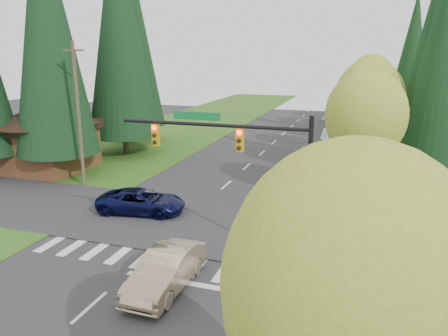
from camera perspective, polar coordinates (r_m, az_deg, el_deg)
The scene contains 32 objects.
ground at distance 18.55m, azimuth -15.32°, elevation -15.57°, with size 120.00×120.00×0.00m, color #28282B.
grass_east at distance 34.57m, azimuth 23.74°, elevation -1.91°, with size 14.00×110.00×0.06m, color #355416.
grass_west at distance 40.99m, azimuth -15.24°, elevation 1.30°, with size 14.00×110.00×0.06m, color #355416.
cross_street at distance 24.86m, azimuth -5.13°, elevation -7.03°, with size 120.00×8.00×0.10m, color #28282B.
sidewalk_east at distance 36.38m, azimuth 13.92°, elevation -0.23°, with size 1.80×80.00×0.13m, color gray.
curb_east at distance 36.44m, azimuth 12.59°, elevation -0.13°, with size 0.20×80.00×0.13m, color gray.
stone_wall_north at distance 44.03m, azimuth 17.03°, elevation 2.51°, with size 0.70×40.00×0.70m, color #4C4438.
traffic_signal at distance 18.79m, azimuth 2.57°, elevation 1.76°, with size 8.70×0.37×6.80m.
brown_building at distance 37.68m, azimuth -22.28°, elevation 4.39°, with size 8.40×8.40×5.40m.
utility_pole at distance 31.66m, azimuth -18.47°, elevation 6.63°, with size 1.60×0.24×10.00m.
decid_tree_0 at distance 27.37m, azimuth 18.03°, elevation 6.47°, with size 4.80×4.80×8.37m.
decid_tree_1 at distance 34.30m, azimuth 18.40°, elevation 8.32°, with size 5.20×5.20×8.80m.
decid_tree_2 at distance 41.26m, azimuth 18.22°, elevation 9.48°, with size 5.00×5.00×8.82m.
decid_tree_3 at distance 48.26m, azimuth 18.42°, elevation 9.81°, with size 5.00×5.00×8.55m.
decid_tree_4 at distance 55.22m, azimuth 18.62°, elevation 10.75°, with size 5.40×5.40×9.18m.
decid_tree_5 at distance 62.24m, azimuth 18.43°, elevation 10.64°, with size 4.80×4.80×8.30m.
decid_tree_6 at distance 69.21m, azimuth 18.58°, elevation 11.25°, with size 5.20×5.20×8.86m.
decid_tree_south at distance 8.14m, azimuth 16.36°, elevation -14.81°, with size 4.60×4.60×7.92m.
conifer_w_a at distance 35.17m, azimuth -22.02°, elevation 16.33°, with size 6.12×6.12×19.80m.
conifer_w_b at distance 40.13m, azimuth -21.52°, elevation 14.61°, with size 5.44×5.44×17.80m.
conifer_w_c at distance 41.15m, azimuth -13.53°, elevation 17.28°, with size 6.46×6.46×20.80m.
conifer_w_e at distance 47.29m, azimuth -11.66°, elevation 15.79°, with size 5.78×5.78×18.80m.
conifer_e_a at distance 33.46m, azimuth 27.26°, elevation 14.19°, with size 5.44×5.44×17.80m.
conifer_e_b at distance 47.49m, azimuth 26.17°, elevation 15.23°, with size 6.12×6.12×19.80m.
conifer_e_c at distance 61.31m, azimuth 23.41°, elevation 13.67°, with size 5.10×5.10×16.80m.
sedan_champagne at distance 18.09m, azimuth -7.62°, elevation -13.12°, with size 1.67×4.78×1.57m, color tan.
suv_navy at distance 26.34m, azimuth -10.73°, elevation -4.31°, with size 2.38×5.15×1.43m, color #0A0D35.
parked_car_a at distance 33.97m, azimuth 11.45°, elevation -0.09°, with size 1.58×3.93×1.34m, color #AAAAAF.
parked_car_b at distance 36.82m, azimuth 11.09°, elevation 1.25°, with size 2.19×5.38×1.56m, color gray.
parked_car_c at distance 47.96m, azimuth 13.62°, elevation 4.10°, with size 1.42×4.08×1.35m, color #B3B4B8.
parked_car_d at distance 54.75m, azimuth 14.28°, elevation 5.49°, with size 1.92×4.78×1.63m, color silver.
parked_car_e at distance 63.00m, azimuth 13.76°, elevation 6.53°, with size 1.79×4.41×1.28m, color silver.
Camera 1 is at (9.33, -13.13, 9.21)m, focal length 35.00 mm.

